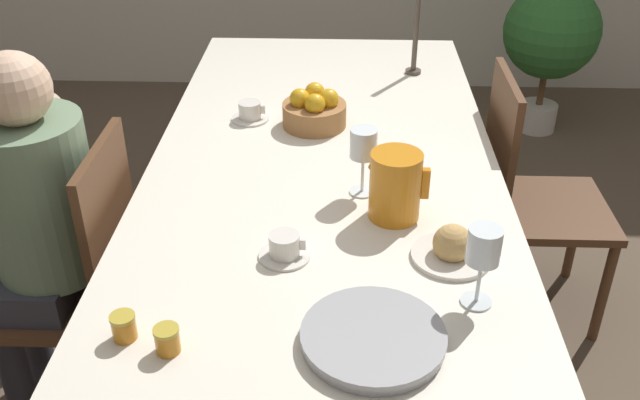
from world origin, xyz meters
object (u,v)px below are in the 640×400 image
(fruit_bowl, at_px, (314,110))
(candlestick_tall, at_px, (415,39))
(jam_jar_amber, at_px, (124,325))
(jam_jar_red, at_px, (167,339))
(serving_tray, at_px, (373,338))
(chair_opposite, at_px, (529,195))
(bread_plate, at_px, (452,248))
(potted_plant, at_px, (551,36))
(wine_glass_water, at_px, (363,147))
(wine_glass_juice, at_px, (483,250))
(chair_person_side, at_px, (78,279))
(teacup_near_person, at_px, (285,248))
(teacup_across, at_px, (250,112))
(red_pitcher, at_px, (395,185))
(person_seated, at_px, (33,218))

(fruit_bowl, bearing_deg, candlestick_tall, 53.06)
(jam_jar_amber, relative_size, jam_jar_red, 1.00)
(serving_tray, distance_m, fruit_bowl, 1.04)
(chair_opposite, relative_size, bread_plate, 4.72)
(candlestick_tall, distance_m, potted_plant, 1.40)
(wine_glass_water, xyz_separation_m, wine_glass_juice, (0.25, -0.47, -0.00))
(wine_glass_juice, distance_m, candlestick_tall, 1.37)
(chair_opposite, xyz_separation_m, bread_plate, (-0.38, -0.74, 0.29))
(chair_person_side, distance_m, bread_plate, 1.09)
(chair_opposite, bearing_deg, teacup_near_person, -46.19)
(chair_person_side, relative_size, bread_plate, 4.72)
(chair_person_side, height_order, fruit_bowl, chair_person_side)
(teacup_across, relative_size, jam_jar_amber, 2.16)
(chair_opposite, relative_size, jam_jar_amber, 15.53)
(jam_jar_red, xyz_separation_m, fruit_bowl, (0.25, 1.07, 0.02))
(chair_person_side, relative_size, chair_opposite, 1.00)
(jam_jar_amber, bearing_deg, red_pitcher, 40.12)
(wine_glass_juice, xyz_separation_m, candlestick_tall, (-0.04, 1.37, -0.00))
(jam_jar_amber, xyz_separation_m, jam_jar_red, (0.10, -0.04, 0.00))
(serving_tray, xyz_separation_m, jam_jar_amber, (-0.51, -0.00, 0.02))
(bread_plate, relative_size, jam_jar_red, 3.29)
(wine_glass_water, bearing_deg, bread_plate, -55.05)
(person_seated, xyz_separation_m, teacup_near_person, (0.72, -0.23, 0.08))
(person_seated, bearing_deg, chair_person_side, -89.13)
(person_seated, xyz_separation_m, fruit_bowl, (0.76, 0.51, 0.11))
(potted_plant, bearing_deg, wine_glass_juice, -107.73)
(chair_opposite, xyz_separation_m, potted_plant, (0.44, 1.54, 0.06))
(wine_glass_juice, height_order, jam_jar_amber, wine_glass_juice)
(red_pitcher, height_order, wine_glass_juice, wine_glass_juice)
(serving_tray, distance_m, potted_plant, 2.79)
(wine_glass_juice, distance_m, serving_tray, 0.30)
(person_seated, distance_m, teacup_near_person, 0.76)
(teacup_near_person, xyz_separation_m, serving_tray, (0.20, -0.30, -0.01))
(jam_jar_amber, relative_size, potted_plant, 0.07)
(teacup_near_person, distance_m, potted_plant, 2.61)
(wine_glass_juice, relative_size, fruit_bowl, 0.93)
(person_seated, bearing_deg, wine_glass_juice, -108.29)
(person_seated, distance_m, bread_plate, 1.14)
(bread_plate, bearing_deg, chair_opposite, 62.68)
(red_pitcher, distance_m, wine_glass_juice, 0.39)
(teacup_near_person, bearing_deg, bread_plate, 1.32)
(wine_glass_water, xyz_separation_m, teacup_near_person, (-0.19, -0.31, -0.12))
(wine_glass_juice, bearing_deg, jam_jar_amber, -169.28)
(red_pitcher, bearing_deg, candlestick_tall, 82.83)
(chair_person_side, xyz_separation_m, chair_opposite, (1.41, 0.53, 0.00))
(person_seated, xyz_separation_m, bread_plate, (1.12, -0.22, 0.08))
(candlestick_tall, bearing_deg, fruit_bowl, -126.94)
(chair_opposite, height_order, wine_glass_juice, wine_glass_juice)
(chair_person_side, relative_size, wine_glass_water, 4.72)
(serving_tray, bearing_deg, chair_opposite, 61.04)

